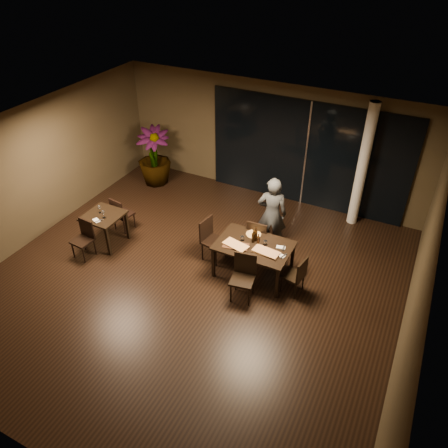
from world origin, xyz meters
TOP-DOWN VIEW (x-y plane):
  - ground at (0.00, 0.00)m, footprint 8.00×8.00m
  - wall_back at (0.00, 4.05)m, footprint 8.00×0.10m
  - wall_front at (0.00, -4.05)m, footprint 8.00×0.10m
  - wall_left at (-4.05, 0.00)m, footprint 0.10×8.00m
  - wall_right at (4.05, 0.00)m, footprint 0.10×8.00m
  - ceiling at (0.00, 0.00)m, footprint 8.00×8.00m
  - window_panel at (1.00, 3.96)m, footprint 5.00×0.06m
  - column at (2.40, 3.65)m, footprint 0.24×0.24m
  - main_table at (1.00, 0.80)m, footprint 1.50×1.00m
  - side_table at (-2.40, 0.30)m, footprint 0.80×0.80m
  - chair_main_far at (0.86, 1.37)m, footprint 0.45×0.45m
  - chair_main_near at (1.08, 0.14)m, footprint 0.51×0.51m
  - chair_main_left at (-0.03, 0.89)m, footprint 0.51×0.51m
  - chair_main_right at (1.97, 0.66)m, footprint 0.45×0.45m
  - chair_side_far at (-2.38, 0.85)m, footprint 0.46×0.46m
  - chair_side_near at (-2.51, -0.25)m, footprint 0.43×0.43m
  - diner at (0.98, 1.80)m, footprint 0.68×0.55m
  - potted_plant at (-2.97, 3.13)m, footprint 1.19×1.19m
  - pizza_board_left at (0.69, 0.60)m, footprint 0.55×0.36m
  - pizza_board_right at (1.31, 0.67)m, footprint 0.55×0.30m
  - oblong_pizza_left at (0.69, 0.60)m, footprint 0.53×0.34m
  - oblong_pizza_right at (1.31, 0.67)m, footprint 0.53×0.29m
  - round_pizza at (0.86, 1.11)m, footprint 0.30×0.30m
  - bottle_a at (0.94, 0.88)m, footprint 0.06×0.06m
  - bottle_b at (1.07, 0.84)m, footprint 0.06×0.06m
  - bottle_c at (0.97, 0.94)m, footprint 0.07×0.07m
  - tumbler_left at (0.72, 0.84)m, footprint 0.08×0.08m
  - tumbler_right at (1.19, 0.91)m, footprint 0.08×0.08m
  - napkin_near at (1.60, 0.71)m, footprint 0.20×0.14m
  - napkin_far at (1.51, 0.95)m, footprint 0.19×0.13m
  - wine_glass_a at (-2.51, 0.34)m, footprint 0.08×0.08m
  - wine_glass_b at (-2.31, 0.22)m, footprint 0.08×0.08m
  - side_napkin at (-2.38, 0.05)m, footprint 0.21×0.17m

SIDE VIEW (x-z plane):
  - ground at x=0.00m, z-range 0.00..0.00m
  - chair_main_right at x=1.97m, z-range 0.05..0.89m
  - chair_side_near at x=-2.51m, z-range 0.05..0.91m
  - chair_side_far at x=-2.38m, z-range 0.05..0.91m
  - chair_main_near at x=1.08m, z-range 0.06..1.00m
  - chair_main_far at x=0.86m, z-range 0.06..1.00m
  - chair_main_left at x=-0.03m, z-range 0.06..1.01m
  - side_table at x=-2.40m, z-range 0.25..1.00m
  - main_table at x=1.00m, z-range 0.30..1.05m
  - pizza_board_left at x=0.69m, z-range 0.75..0.76m
  - pizza_board_right at x=1.31m, z-range 0.75..0.76m
  - round_pizza at x=0.86m, z-range 0.75..0.76m
  - napkin_near at x=1.60m, z-range 0.75..0.76m
  - napkin_far at x=1.51m, z-range 0.75..0.76m
  - side_napkin at x=-2.38m, z-range 0.75..0.76m
  - oblong_pizza_left at x=0.69m, z-range 0.77..0.78m
  - oblong_pizza_right at x=1.31m, z-range 0.77..0.78m
  - tumbler_left at x=0.72m, z-range 0.75..0.84m
  - tumbler_right at x=1.19m, z-range 0.75..0.84m
  - potted_plant at x=-2.97m, z-range 0.00..1.60m
  - wine_glass_a at x=-2.51m, z-range 0.75..0.92m
  - wine_glass_b at x=-2.31m, z-range 0.75..0.93m
  - diner at x=0.98m, z-range 0.00..1.76m
  - bottle_b at x=1.07m, z-range 0.75..1.01m
  - bottle_a at x=0.94m, z-range 0.75..1.03m
  - bottle_c at x=0.97m, z-range 0.75..1.07m
  - window_panel at x=1.00m, z-range 0.00..2.70m
  - wall_back at x=0.00m, z-range 0.00..3.00m
  - wall_front at x=0.00m, z-range 0.00..3.00m
  - wall_left at x=-4.05m, z-range 0.00..3.00m
  - wall_right at x=4.05m, z-range 0.00..3.00m
  - column at x=2.40m, z-range 0.00..3.00m
  - ceiling at x=0.00m, z-range 3.00..3.04m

